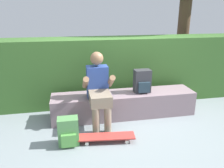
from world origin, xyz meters
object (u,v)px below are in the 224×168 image
at_px(person_skater, 99,88).
at_px(skateboard_near_person, 107,137).
at_px(bench_main, 124,104).
at_px(backpack_on_bench, 142,82).
at_px(backpack_on_ground, 68,132).

relative_size(person_skater, skateboard_near_person, 1.43).
xyz_separation_m(bench_main, skateboard_near_person, (-0.44, -0.78, -0.14)).
distance_m(skateboard_near_person, backpack_on_bench, 1.21).
xyz_separation_m(backpack_on_bench, backpack_on_ground, (-1.29, -0.73, -0.42)).
height_order(skateboard_near_person, backpack_on_bench, backpack_on_bench).
bearing_deg(person_skater, backpack_on_ground, -133.53).
height_order(bench_main, skateboard_near_person, bench_main).
bearing_deg(bench_main, backpack_on_bench, -1.69).
bearing_deg(skateboard_near_person, backpack_on_bench, 45.14).
xyz_separation_m(person_skater, backpack_on_bench, (0.79, 0.21, -0.01)).
distance_m(backpack_on_bench, backpack_on_ground, 1.55).
bearing_deg(skateboard_near_person, bench_main, 60.26).
bearing_deg(backpack_on_bench, bench_main, 178.31).
relative_size(skateboard_near_person, backpack_on_ground, 2.04).
distance_m(person_skater, backpack_on_ground, 0.84).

